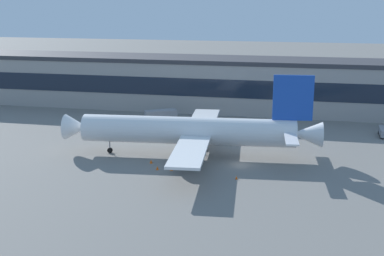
% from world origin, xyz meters
% --- Properties ---
extents(ground_plane, '(600.00, 600.00, 0.00)m').
position_xyz_m(ground_plane, '(0.00, 0.00, 0.00)').
color(ground_plane, slate).
extents(terminal_building, '(195.63, 17.11, 15.31)m').
position_xyz_m(terminal_building, '(0.00, 50.96, 7.68)').
color(terminal_building, '#9E9993').
rests_on(terminal_building, ground_plane).
extents(airliner, '(54.05, 46.00, 17.43)m').
position_xyz_m(airliner, '(-10.81, 3.94, 5.42)').
color(airliner, white).
rests_on(airliner, ground_plane).
extents(fuel_truck, '(8.64, 6.73, 3.35)m').
position_xyz_m(fuel_truck, '(-25.44, 31.10, 1.88)').
color(fuel_truck, gray).
rests_on(fuel_truck, ground_plane).
extents(belt_loader, '(2.33, 6.48, 1.95)m').
position_xyz_m(belt_loader, '(30.82, 29.09, 1.15)').
color(belt_loader, gray).
rests_on(belt_loader, ground_plane).
extents(traffic_cone_0, '(0.60, 0.60, 0.75)m').
position_xyz_m(traffic_cone_0, '(-12.69, -6.10, 0.37)').
color(traffic_cone_0, '#F2590C').
rests_on(traffic_cone_0, ground_plane).
extents(traffic_cone_1, '(0.48, 0.48, 0.60)m').
position_xyz_m(traffic_cone_1, '(0.16, -8.33, 0.30)').
color(traffic_cone_1, '#F2590C').
rests_on(traffic_cone_1, ground_plane).
extents(traffic_cone_2, '(0.59, 0.59, 0.74)m').
position_xyz_m(traffic_cone_2, '(-17.80, -2.73, 0.37)').
color(traffic_cone_2, '#F2590C').
rests_on(traffic_cone_2, ground_plane).
extents(traffic_cone_3, '(0.59, 0.59, 0.73)m').
position_xyz_m(traffic_cone_3, '(-15.48, -6.30, 0.37)').
color(traffic_cone_3, '#F2590C').
rests_on(traffic_cone_3, ground_plane).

